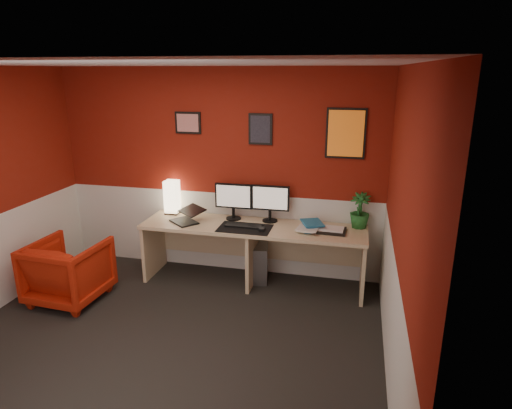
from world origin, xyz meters
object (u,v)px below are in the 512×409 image
at_px(zen_tray, 330,230).
at_px(armchair, 69,271).
at_px(pc_tower, 259,261).
at_px(monitor_left, 233,196).
at_px(shoji_lamp, 172,198).
at_px(potted_plant, 360,211).
at_px(desk, 253,255).
at_px(monitor_right, 270,198).
at_px(laptop, 184,214).

bearing_deg(zen_tray, armchair, -163.09).
xyz_separation_m(pc_tower, armchair, (-1.92, -0.99, 0.12)).
distance_m(monitor_left, pc_tower, 0.86).
height_order(monitor_left, pc_tower, monitor_left).
distance_m(shoji_lamp, potted_plant, 2.28).
bearing_deg(desk, pc_tower, 73.59).
height_order(zen_tray, pc_tower, zen_tray).
distance_m(desk, zen_tray, 0.96).
bearing_deg(shoji_lamp, armchair, -126.69).
bearing_deg(shoji_lamp, pc_tower, -3.79).
bearing_deg(monitor_left, desk, -32.32).
bearing_deg(armchair, pc_tower, -149.39).
bearing_deg(pc_tower, monitor_left, 164.61).
xyz_separation_m(desk, monitor_right, (0.16, 0.20, 0.66)).
relative_size(laptop, monitor_right, 0.57).
bearing_deg(potted_plant, pc_tower, -176.65).
distance_m(shoji_lamp, monitor_left, 0.81).
distance_m(desk, monitor_right, 0.70).
distance_m(potted_plant, pc_tower, 1.35).
distance_m(potted_plant, armchair, 3.30).
height_order(desk, zen_tray, zen_tray).
xyz_separation_m(monitor_left, monitor_right, (0.45, 0.02, 0.00)).
bearing_deg(pc_tower, desk, -116.42).
relative_size(desk, laptop, 7.88).
bearing_deg(laptop, zen_tray, 41.99).
distance_m(monitor_right, potted_plant, 1.04).
bearing_deg(monitor_left, potted_plant, 1.41).
height_order(monitor_right, pc_tower, monitor_right).
bearing_deg(laptop, pc_tower, 54.08).
distance_m(zen_tray, potted_plant, 0.42).
bearing_deg(shoji_lamp, laptop, -48.15).
xyz_separation_m(laptop, zen_tray, (1.70, 0.08, -0.09)).
bearing_deg(zen_tray, potted_plant, 34.88).
relative_size(monitor_left, zen_tray, 1.66).
bearing_deg(monitor_left, shoji_lamp, 176.86).
distance_m(shoji_lamp, monitor_right, 1.25).
bearing_deg(armchair, laptop, -140.86).
bearing_deg(zen_tray, desk, 179.95).
xyz_separation_m(desk, zen_tray, (0.88, -0.00, 0.38)).
xyz_separation_m(shoji_lamp, monitor_left, (0.80, -0.04, 0.09)).
height_order(monitor_left, armchair, monitor_left).
bearing_deg(zen_tray, pc_tower, 169.87).
bearing_deg(monitor_right, shoji_lamp, 178.72).
relative_size(shoji_lamp, zen_tray, 1.14).
relative_size(laptop, monitor_left, 0.57).
bearing_deg(potted_plant, armchair, -161.03).
bearing_deg(laptop, armchair, -104.82).
distance_m(desk, armchair, 2.06).
height_order(laptop, pc_tower, laptop).
distance_m(laptop, potted_plant, 2.03).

